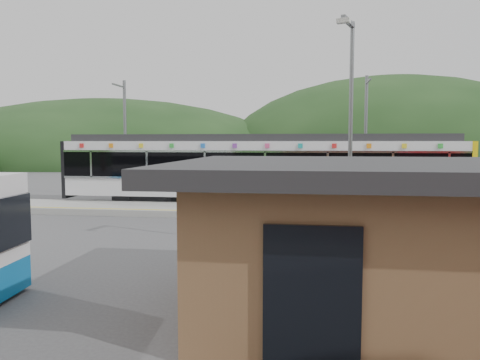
# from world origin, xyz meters

# --- Properties ---
(ground) EXTENTS (120.00, 120.00, 0.00)m
(ground) POSITION_xyz_m (0.00, 0.00, 0.00)
(ground) COLOR #4C4C4F
(ground) RESTS_ON ground
(hills) EXTENTS (146.00, 149.00, 26.00)m
(hills) POSITION_xyz_m (6.19, 5.29, 0.00)
(hills) COLOR #1E3D19
(hills) RESTS_ON ground
(platform) EXTENTS (26.00, 3.20, 0.30)m
(platform) POSITION_xyz_m (0.00, 3.30, 0.15)
(platform) COLOR #9E9E99
(platform) RESTS_ON ground
(yellow_line) EXTENTS (26.00, 0.10, 0.01)m
(yellow_line) POSITION_xyz_m (0.00, 2.00, 0.30)
(yellow_line) COLOR yellow
(yellow_line) RESTS_ON platform
(train) EXTENTS (20.44, 3.01, 3.74)m
(train) POSITION_xyz_m (1.32, 6.00, 2.06)
(train) COLOR black
(train) RESTS_ON ground
(catenary_mast_west) EXTENTS (0.18, 1.80, 7.00)m
(catenary_mast_west) POSITION_xyz_m (-7.00, 8.56, 3.65)
(catenary_mast_west) COLOR slate
(catenary_mast_west) RESTS_ON ground
(catenary_mast_east) EXTENTS (0.18, 1.80, 7.00)m
(catenary_mast_east) POSITION_xyz_m (7.00, 8.56, 3.65)
(catenary_mast_east) COLOR slate
(catenary_mast_east) RESTS_ON ground
(station_shelter) EXTENTS (9.20, 6.20, 3.00)m
(station_shelter) POSITION_xyz_m (6.00, -9.01, 1.55)
(station_shelter) COLOR brown
(station_shelter) RESTS_ON ground
(lamp_post) EXTENTS (0.47, 1.22, 6.80)m
(lamp_post) POSITION_xyz_m (5.12, -4.30, 4.04)
(lamp_post) COLOR slate
(lamp_post) RESTS_ON ground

